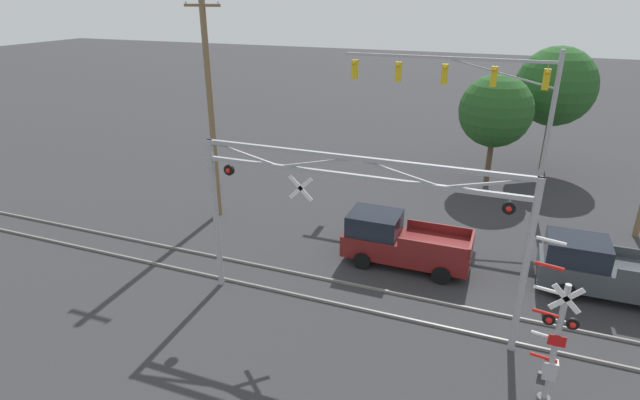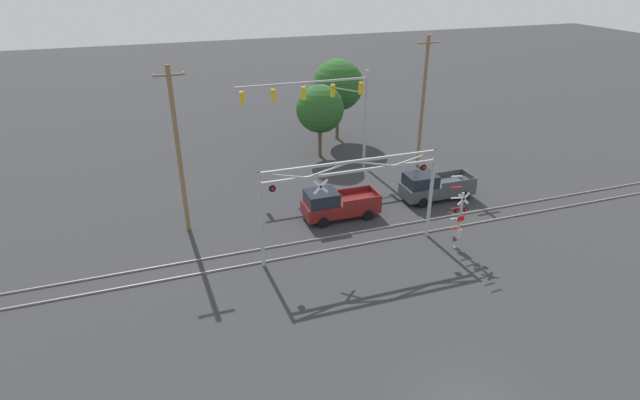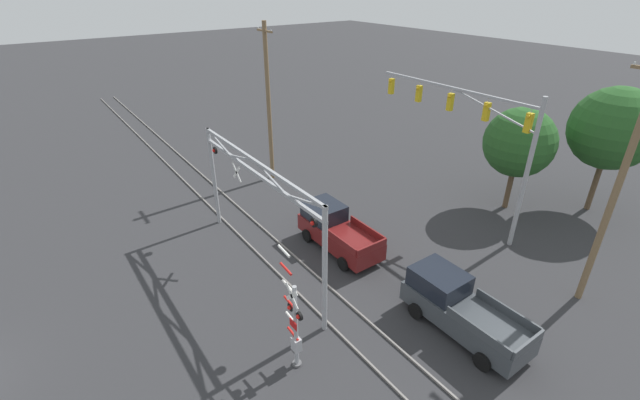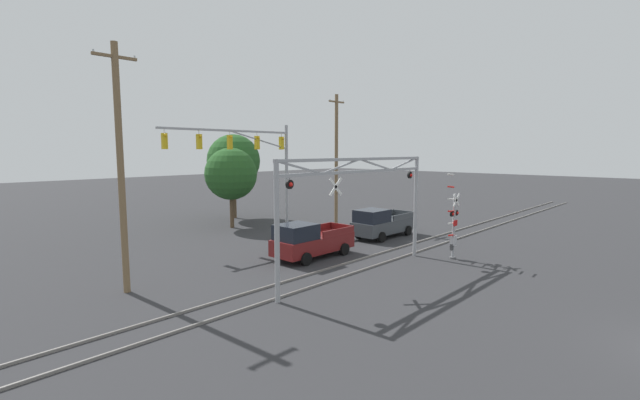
{
  "view_description": "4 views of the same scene",
  "coord_description": "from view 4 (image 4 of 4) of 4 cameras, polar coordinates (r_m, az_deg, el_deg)",
  "views": [
    {
      "loc": [
        4.28,
        -1.21,
        10.43
      ],
      "look_at": [
        -1.13,
        12.73,
        4.23
      ],
      "focal_mm": 28.0,
      "sensor_mm": 36.0,
      "label": 1
    },
    {
      "loc": [
        -10.06,
        -10.93,
        15.96
      ],
      "look_at": [
        -1.48,
        14.07,
        3.04
      ],
      "focal_mm": 28.0,
      "sensor_mm": 36.0,
      "label": 2
    },
    {
      "loc": [
        15.95,
        5.08,
        13.01
      ],
      "look_at": [
        1.49,
        15.41,
        3.63
      ],
      "focal_mm": 24.0,
      "sensor_mm": 36.0,
      "label": 3
    },
    {
      "loc": [
        -16.35,
        0.19,
        6.12
      ],
      "look_at": [
        -2.08,
        13.58,
        3.86
      ],
      "focal_mm": 24.0,
      "sensor_mm": 36.0,
      "label": 4
    }
  ],
  "objects": [
    {
      "name": "rail_track_near",
      "position": [
        21.76,
        4.55,
        -9.64
      ],
      "size": [
        80.0,
        0.08,
        0.1
      ],
      "primitive_type": "cube",
      "color": "gray",
      "rests_on": "ground_plane"
    },
    {
      "name": "rail_track_far",
      "position": [
        22.65,
        1.68,
        -8.97
      ],
      "size": [
        80.0,
        0.08,
        0.1
      ],
      "primitive_type": "cube",
      "color": "gray",
      "rests_on": "ground_plane"
    },
    {
      "name": "crossing_gantry",
      "position": [
        20.8,
        5.23,
        1.06
      ],
      "size": [
        10.81,
        0.27,
        5.79
      ],
      "color": "#9EA0A5",
      "rests_on": "ground_plane"
    },
    {
      "name": "crossing_signal_mast",
      "position": [
        25.31,
        17.35,
        -3.44
      ],
      "size": [
        1.38,
        0.35,
        4.91
      ],
      "color": "#9EA0A5",
      "rests_on": "ground_plane"
    },
    {
      "name": "traffic_signal_span",
      "position": [
        31.42,
        -8.49,
        5.83
      ],
      "size": [
        10.54,
        0.39,
        8.09
      ],
      "color": "#9EA0A5",
      "rests_on": "ground_plane"
    },
    {
      "name": "pickup_truck_lead",
      "position": [
        24.5,
        -1.38,
        -5.46
      ],
      "size": [
        5.14,
        2.19,
        2.1
      ],
      "color": "maroon",
      "rests_on": "ground_plane"
    },
    {
      "name": "pickup_truck_following",
      "position": [
        30.58,
        8.16,
        -3.1
      ],
      "size": [
        5.34,
        2.19,
        2.1
      ],
      "color": "#3D4247",
      "rests_on": "ground_plane"
    },
    {
      "name": "utility_pole_left",
      "position": [
        19.91,
        -25.04,
        3.97
      ],
      "size": [
        1.8,
        0.28,
        10.56
      ],
      "color": "brown",
      "rests_on": "ground_plane"
    },
    {
      "name": "utility_pole_right",
      "position": [
        35.52,
        2.19,
        5.56
      ],
      "size": [
        1.8,
        0.28,
        10.69
      ],
      "color": "brown",
      "rests_on": "ground_plane"
    },
    {
      "name": "background_tree_beyond_span",
      "position": [
        34.52,
        -11.78,
        3.41
      ],
      "size": [
        4.12,
        4.12,
        6.37
      ],
      "color": "brown",
      "rests_on": "ground_plane"
    },
    {
      "name": "background_tree_far_left_verge",
      "position": [
        39.55,
        -11.43,
        5.14
      ],
      "size": [
        4.77,
        4.77,
        7.61
      ],
      "color": "brown",
      "rests_on": "ground_plane"
    }
  ]
}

